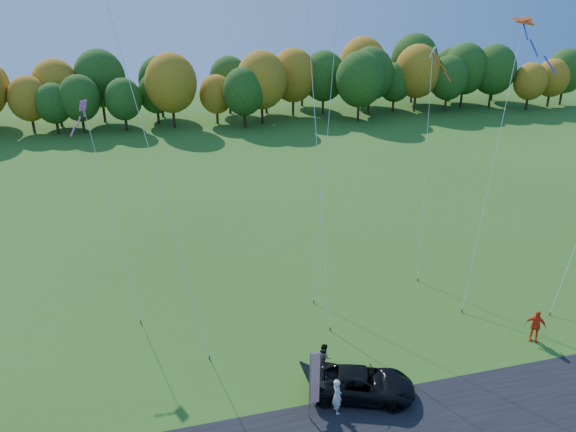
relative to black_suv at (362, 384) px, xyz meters
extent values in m
plane|color=#2F5D18|center=(-1.92, 1.05, -0.72)|extent=(160.00, 160.00, 0.00)
imported|color=black|center=(0.00, 0.00, 0.00)|extent=(5.67, 4.07, 1.44)
imported|color=silver|center=(-1.58, -0.76, 0.22)|extent=(0.50, 0.71, 1.87)
imported|color=gray|center=(-1.19, 2.38, 0.08)|extent=(0.66, 0.82, 1.60)
imported|color=#F24316|center=(11.20, 1.79, 0.26)|extent=(1.19, 1.08, 1.95)
cylinder|color=#999999|center=(-2.96, -0.85, 1.17)|extent=(0.06, 0.06, 3.79)
cube|color=red|center=(-2.73, -0.83, 1.55)|extent=(0.47, 0.07, 2.84)
cube|color=navy|center=(-2.73, -0.80, 2.60)|extent=(0.47, 0.06, 0.74)
cylinder|color=#4C3F33|center=(-6.95, 4.79, -0.62)|extent=(0.08, 0.08, 0.20)
cylinder|color=#4C3F33|center=(0.23, 8.76, -0.62)|extent=(0.08, 0.08, 0.20)
cylinder|color=#4C3F33|center=(0.28, 5.67, -0.62)|extent=(0.08, 0.08, 0.20)
cylinder|color=#4C3F33|center=(8.80, 5.39, -0.62)|extent=(0.08, 0.08, 0.20)
cube|color=#FF531C|center=(14.78, 11.94, 15.82)|extent=(2.92, 1.02, 1.13)
cylinder|color=#4C3F33|center=(7.93, 9.64, -0.62)|extent=(0.08, 0.08, 0.20)
cube|color=white|center=(10.03, 14.49, 13.78)|extent=(1.17, 1.17, 1.38)
cylinder|color=#4C3F33|center=(-10.49, 9.22, -0.62)|extent=(0.08, 0.08, 0.20)
cube|color=#F551BF|center=(-12.52, 15.07, 11.32)|extent=(1.07, 1.07, 1.26)
cylinder|color=#4C3F33|center=(13.85, 3.72, -0.62)|extent=(0.08, 0.08, 0.20)
camera|label=1|loc=(-9.18, -20.43, 18.56)|focal=35.00mm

